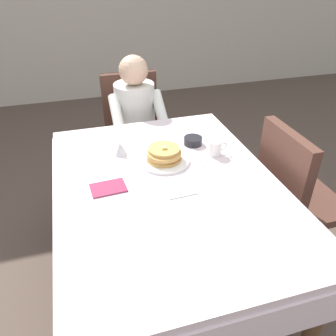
% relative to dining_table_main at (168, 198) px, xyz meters
% --- Properties ---
extents(ground_plane, '(14.00, 14.00, 0.00)m').
position_rel_dining_table_main_xyz_m(ground_plane, '(0.00, 0.00, -0.65)').
color(ground_plane, brown).
extents(dining_table_main, '(1.12, 1.52, 0.74)m').
position_rel_dining_table_main_xyz_m(dining_table_main, '(0.00, 0.00, 0.00)').
color(dining_table_main, silver).
rests_on(dining_table_main, ground).
extents(chair_diner, '(0.44, 0.45, 0.93)m').
position_rel_dining_table_main_xyz_m(chair_diner, '(0.05, 1.17, -0.12)').
color(chair_diner, '#4C2D23').
rests_on(chair_diner, ground).
extents(diner_person, '(0.40, 0.43, 1.12)m').
position_rel_dining_table_main_xyz_m(diner_person, '(0.05, 1.01, 0.02)').
color(diner_person, silver).
rests_on(diner_person, ground).
extents(chair_right_side, '(0.45, 0.44, 0.93)m').
position_rel_dining_table_main_xyz_m(chair_right_side, '(0.77, 0.00, -0.12)').
color(chair_right_side, '#4C2D23').
rests_on(chair_right_side, ground).
extents(plate_breakfast, '(0.28, 0.28, 0.02)m').
position_rel_dining_table_main_xyz_m(plate_breakfast, '(0.04, 0.21, 0.10)').
color(plate_breakfast, white).
rests_on(plate_breakfast, dining_table_main).
extents(breakfast_stack, '(0.19, 0.19, 0.08)m').
position_rel_dining_table_main_xyz_m(breakfast_stack, '(0.04, 0.21, 0.14)').
color(breakfast_stack, tan).
rests_on(breakfast_stack, plate_breakfast).
extents(cup_coffee, '(0.11, 0.08, 0.08)m').
position_rel_dining_table_main_xyz_m(cup_coffee, '(0.34, 0.20, 0.13)').
color(cup_coffee, white).
rests_on(cup_coffee, dining_table_main).
extents(bowl_butter, '(0.11, 0.11, 0.04)m').
position_rel_dining_table_main_xyz_m(bowl_butter, '(0.26, 0.35, 0.11)').
color(bowl_butter, black).
rests_on(bowl_butter, dining_table_main).
extents(syrup_pitcher, '(0.08, 0.08, 0.07)m').
position_rel_dining_table_main_xyz_m(syrup_pitcher, '(-0.18, 0.35, 0.13)').
color(syrup_pitcher, silver).
rests_on(syrup_pitcher, dining_table_main).
extents(fork_left_of_plate, '(0.03, 0.18, 0.00)m').
position_rel_dining_table_main_xyz_m(fork_left_of_plate, '(-0.15, 0.19, 0.09)').
color(fork_left_of_plate, silver).
rests_on(fork_left_of_plate, dining_table_main).
extents(knife_right_of_plate, '(0.02, 0.20, 0.00)m').
position_rel_dining_table_main_xyz_m(knife_right_of_plate, '(0.23, 0.19, 0.09)').
color(knife_right_of_plate, silver).
rests_on(knife_right_of_plate, dining_table_main).
extents(spoon_near_edge, '(0.15, 0.02, 0.00)m').
position_rel_dining_table_main_xyz_m(spoon_near_edge, '(0.04, -0.12, 0.09)').
color(spoon_near_edge, silver).
rests_on(spoon_near_edge, dining_table_main).
extents(napkin_folded, '(0.18, 0.13, 0.01)m').
position_rel_dining_table_main_xyz_m(napkin_folded, '(-0.29, 0.04, 0.09)').
color(napkin_folded, '#8C2D4C').
rests_on(napkin_folded, dining_table_main).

